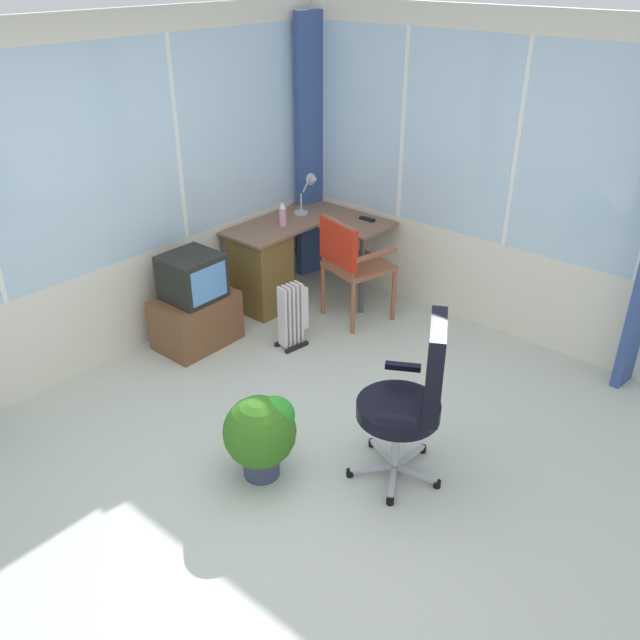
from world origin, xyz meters
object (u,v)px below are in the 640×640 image
(spray_bottle, at_px, (283,214))
(space_heater, at_px, (293,314))
(desk_lamp, at_px, (311,187))
(office_chair, at_px, (414,393))
(wooden_armchair, at_px, (348,257))
(potted_plant, at_px, (262,432))
(desk, at_px, (267,266))
(tv_remote, at_px, (367,219))
(tv_on_stand, at_px, (195,306))

(spray_bottle, relative_size, space_heater, 0.39)
(desk_lamp, bearing_deg, office_chair, -126.31)
(desk_lamp, relative_size, wooden_armchair, 0.40)
(wooden_armchair, bearing_deg, office_chair, -130.42)
(potted_plant, bearing_deg, desk_lamp, 35.10)
(desk, xyz_separation_m, desk_lamp, (0.60, 0.00, 0.57))
(spray_bottle, bearing_deg, potted_plant, -139.88)
(desk, height_order, tv_remote, tv_remote)
(space_heater, distance_m, potted_plant, 1.57)
(spray_bottle, height_order, wooden_armchair, spray_bottle)
(spray_bottle, bearing_deg, wooden_armchair, -84.60)
(potted_plant, bearing_deg, office_chair, -49.71)
(tv_on_stand, height_order, space_heater, tv_on_stand)
(tv_remote, bearing_deg, potted_plant, -158.01)
(tv_remote, relative_size, office_chair, 0.14)
(tv_on_stand, bearing_deg, potted_plant, -116.79)
(wooden_armchair, distance_m, space_heater, 0.70)
(tv_on_stand, height_order, potted_plant, tv_on_stand)
(wooden_armchair, distance_m, office_chair, 2.02)
(office_chair, bearing_deg, potted_plant, 130.29)
(potted_plant, bearing_deg, desk, 43.80)
(desk, distance_m, tv_remote, 0.99)
(desk, bearing_deg, wooden_armchair, -70.27)
(tv_remote, distance_m, wooden_armchair, 0.58)
(desk_lamp, distance_m, tv_on_stand, 1.59)
(desk, height_order, space_heater, desk)
(spray_bottle, distance_m, space_heater, 0.99)
(wooden_armchair, xyz_separation_m, tv_on_stand, (-1.11, 0.68, -0.26))
(tv_on_stand, bearing_deg, tv_remote, -16.30)
(space_heater, bearing_deg, tv_remote, 6.91)
(tv_remote, height_order, wooden_armchair, wooden_armchair)
(tv_remote, distance_m, tv_on_stand, 1.75)
(desk, distance_m, potted_plant, 2.26)
(desk, bearing_deg, desk_lamp, 0.45)
(office_chair, xyz_separation_m, tv_on_stand, (0.20, 2.21, -0.26))
(desk_lamp, relative_size, space_heater, 0.68)
(tv_remote, distance_m, spray_bottle, 0.77)
(tv_remote, xyz_separation_m, space_heater, (-1.14, -0.14, -0.46))
(tv_remote, xyz_separation_m, potted_plant, (-2.41, -1.05, -0.42))
(spray_bottle, xyz_separation_m, office_chair, (-1.24, -2.22, -0.23))
(desk, xyz_separation_m, tv_remote, (0.78, -0.51, 0.34))
(spray_bottle, relative_size, wooden_armchair, 0.23)
(tv_remote, xyz_separation_m, tv_on_stand, (-1.64, 0.48, -0.39))
(desk_lamp, xyz_separation_m, spray_bottle, (-0.41, -0.03, -0.14))
(space_heater, bearing_deg, wooden_armchair, -5.78)
(space_heater, height_order, potted_plant, space_heater)
(tv_remote, relative_size, potted_plant, 0.27)
(desk_lamp, xyz_separation_m, potted_plant, (-2.23, -1.57, -0.65))
(office_chair, bearing_deg, tv_on_stand, 84.93)
(spray_bottle, xyz_separation_m, potted_plant, (-1.82, -1.53, -0.51))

